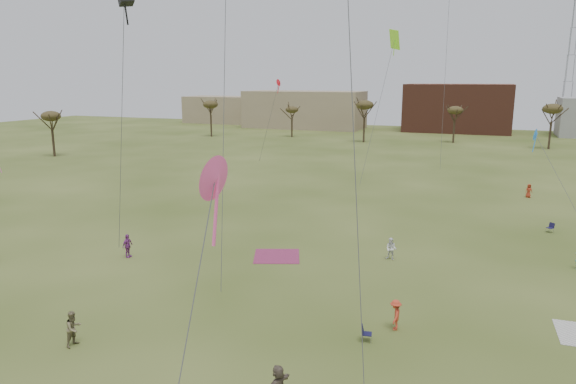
% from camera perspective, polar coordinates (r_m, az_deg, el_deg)
% --- Properties ---
extents(ground, '(260.00, 260.00, 0.00)m').
position_cam_1_polar(ground, '(28.93, -8.94, -15.57)').
color(ground, '#374A17').
rests_on(ground, ground).
extents(spectator_fore_b, '(0.79, 0.97, 1.87)m').
position_cam_1_polar(spectator_fore_b, '(29.70, -22.38, -13.62)').
color(spectator_fore_b, olive).
rests_on(spectator_fore_b, ground).
extents(flyer_mid_b, '(0.71, 1.14, 1.71)m').
position_cam_1_polar(flyer_mid_b, '(29.76, 11.66, -13.01)').
color(flyer_mid_b, red).
rests_on(flyer_mid_b, ground).
extents(spectator_mid_d, '(0.46, 1.08, 1.83)m').
position_cam_1_polar(spectator_mid_d, '(41.94, -17.13, -5.64)').
color(spectator_mid_d, '#943E95').
rests_on(spectator_mid_d, ground).
extents(spectator_mid_e, '(0.93, 0.79, 1.70)m').
position_cam_1_polar(spectator_mid_e, '(40.38, 11.20, -6.12)').
color(spectator_mid_e, white).
rests_on(spectator_mid_e, ground).
extents(flyer_far_a, '(0.84, 1.49, 1.53)m').
position_cam_1_polar(flyer_far_a, '(74.93, -8.08, 2.46)').
color(flyer_far_a, '#347226').
rests_on(flyer_far_a, ground).
extents(flyer_far_b, '(0.90, 0.75, 1.59)m').
position_cam_1_polar(flyer_far_b, '(66.07, 24.82, 0.12)').
color(flyer_far_b, '#A5331C').
rests_on(flyer_far_b, ground).
extents(blanket_plum, '(4.46, 4.46, 0.03)m').
position_cam_1_polar(blanket_plum, '(40.60, -1.23, -7.03)').
color(blanket_plum, '#922D57').
rests_on(blanket_plum, ground).
extents(camp_chair_center, '(0.63, 0.59, 0.87)m').
position_cam_1_polar(camp_chair_center, '(28.56, 8.57, -15.35)').
color(camp_chair_center, '#151336').
rests_on(camp_chair_center, ground).
extents(camp_chair_right, '(0.73, 0.74, 0.87)m').
position_cam_1_polar(camp_chair_right, '(52.12, 26.71, -3.69)').
color(camp_chair_right, '#19163D').
rests_on(camp_chair_right, ground).
extents(kites_aloft, '(69.47, 71.34, 27.86)m').
position_cam_1_polar(kites_aloft, '(51.31, 6.15, 18.90)').
color(kites_aloft, red).
rests_on(kites_aloft, ground).
extents(tree_line, '(117.44, 49.32, 8.91)m').
position_cam_1_polar(tree_line, '(102.54, 12.28, 8.50)').
color(tree_line, '#3A2B1E').
rests_on(tree_line, ground).
extents(building_tan, '(32.00, 14.00, 10.00)m').
position_cam_1_polar(building_tan, '(145.43, 1.81, 9.00)').
color(building_tan, '#937F60').
rests_on(building_tan, ground).
extents(building_brick, '(26.00, 16.00, 12.00)m').
position_cam_1_polar(building_brick, '(142.40, 18.07, 8.74)').
color(building_brick, brown).
rests_on(building_brick, ground).
extents(building_tan_west, '(20.00, 12.00, 8.00)m').
position_cam_1_polar(building_tan_west, '(164.08, -7.41, 8.93)').
color(building_tan_west, '#937F60').
rests_on(building_tan_west, ground).
extents(radio_tower, '(1.51, 1.72, 41.00)m').
position_cam_1_polar(radio_tower, '(148.04, 28.49, 13.12)').
color(radio_tower, '#9EA3A8').
rests_on(radio_tower, ground).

